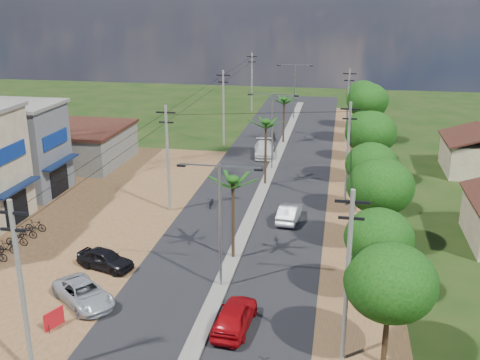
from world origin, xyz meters
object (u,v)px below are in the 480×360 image
object	(u,v)px
car_silver_mid	(289,213)
car_parked_dark	(105,259)
roadside_sign	(54,319)
car_parked_silver	(84,294)
car_red_near	(235,316)
car_white_far	(264,150)

from	to	relation	value
car_silver_mid	car_parked_dark	bearing A→B (deg)	47.76
car_silver_mid	roadside_sign	world-z (taller)	car_silver_mid
car_silver_mid	car_parked_silver	bearing A→B (deg)	59.17
car_red_near	car_parked_dark	xyz separation A→B (m)	(-9.76, 5.38, -0.09)
car_silver_mid	car_parked_silver	xyz separation A→B (m)	(-10.63, -14.86, -0.04)
car_silver_mid	car_parked_silver	size ratio (longest dim) A/B	0.89
car_white_far	car_parked_dark	size ratio (longest dim) A/B	1.34
car_red_near	car_parked_dark	size ratio (longest dim) A/B	1.13
car_silver_mid	roadside_sign	size ratio (longest dim) A/B	3.40
car_white_far	roadside_sign	size ratio (longest dim) A/B	4.31
car_white_far	car_parked_silver	world-z (taller)	car_white_far
car_white_far	roadside_sign	xyz separation A→B (m)	(-6.50, -36.02, -0.23)
car_red_near	car_white_far	xyz separation A→B (m)	(-3.21, 34.35, 0.01)
car_red_near	car_white_far	world-z (taller)	car_white_far
car_parked_dark	roadside_sign	size ratio (longest dim) A/B	3.22
car_red_near	car_silver_mid	size ratio (longest dim) A/B	1.07
car_red_near	car_white_far	distance (m)	34.50
car_silver_mid	car_parked_silver	distance (m)	18.27
car_red_near	car_silver_mid	world-z (taller)	car_red_near
car_parked_silver	car_red_near	bearing A→B (deg)	-57.20
roadside_sign	car_parked_dark	bearing A→B (deg)	112.88
car_parked_silver	car_parked_dark	xyz separation A→B (m)	(-0.55, 4.43, 0.03)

